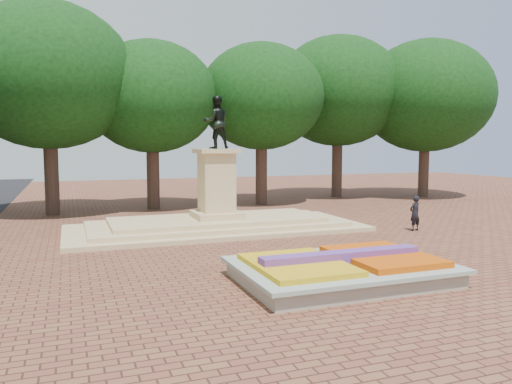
{
  "coord_description": "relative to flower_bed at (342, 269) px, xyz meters",
  "views": [
    {
      "loc": [
        -6.6,
        -14.88,
        4.12
      ],
      "look_at": [
        0.45,
        3.85,
        2.2
      ],
      "focal_mm": 35.0,
      "sensor_mm": 36.0,
      "label": 1
    }
  ],
  "objects": [
    {
      "name": "monument",
      "position": [
        -1.03,
        10.0,
        0.5
      ],
      "size": [
        14.0,
        6.0,
        6.4
      ],
      "color": "tan",
      "rests_on": "ground"
    },
    {
      "name": "pedestrian",
      "position": [
        7.78,
        6.5,
        0.46
      ],
      "size": [
        0.68,
        0.52,
        1.68
      ],
      "primitive_type": "imported",
      "rotation": [
        0.0,
        0.0,
        3.36
      ],
      "color": "black",
      "rests_on": "ground"
    },
    {
      "name": "tree_row_back",
      "position": [
        1.31,
        20.0,
        6.29
      ],
      "size": [
        44.8,
        8.8,
        10.43
      ],
      "color": "#33231B",
      "rests_on": "ground"
    },
    {
      "name": "flower_bed",
      "position": [
        0.0,
        0.0,
        0.0
      ],
      "size": [
        6.3,
        4.3,
        0.91
      ],
      "color": "gray",
      "rests_on": "ground"
    },
    {
      "name": "ground",
      "position": [
        -1.03,
        2.0,
        -0.38
      ],
      "size": [
        90.0,
        90.0,
        0.0
      ],
      "primitive_type": "plane",
      "color": "brown",
      "rests_on": "ground"
    }
  ]
}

